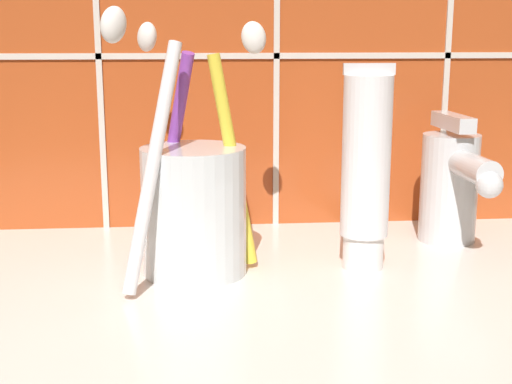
% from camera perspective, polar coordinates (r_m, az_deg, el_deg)
% --- Properties ---
extents(sink_counter, '(0.60, 0.34, 0.02)m').
position_cam_1_polar(sink_counter, '(0.49, 1.96, -8.83)').
color(sink_counter, silver).
rests_on(sink_counter, ground).
extents(toothbrush_cup, '(0.11, 0.13, 0.19)m').
position_cam_1_polar(toothbrush_cup, '(0.50, -5.07, -0.88)').
color(toothbrush_cup, silver).
rests_on(toothbrush_cup, sink_counter).
extents(toothpaste_tube, '(0.04, 0.03, 0.15)m').
position_cam_1_polar(toothpaste_tube, '(0.51, 8.78, 1.81)').
color(toothpaste_tube, white).
rests_on(toothpaste_tube, sink_counter).
extents(sink_faucet, '(0.05, 0.11, 0.10)m').
position_cam_1_polar(sink_faucet, '(0.59, 15.46, 0.76)').
color(sink_faucet, silver).
rests_on(sink_faucet, sink_counter).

